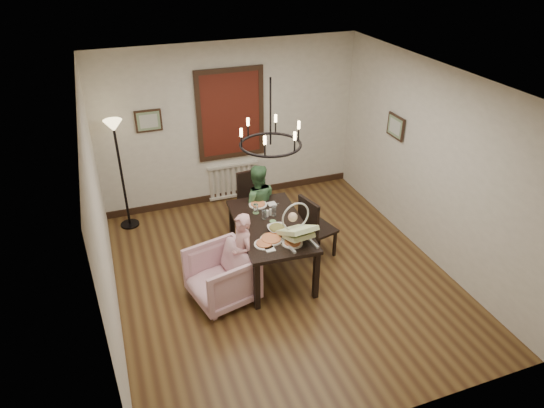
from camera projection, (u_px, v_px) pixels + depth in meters
room_shell at (274, 177)px, 6.52m from camera, size 4.51×5.00×2.81m
dining_table at (271, 229)px, 6.73m from camera, size 1.03×1.70×0.77m
chair_far at (254, 203)px, 7.77m from camera, size 0.47×0.47×0.98m
chair_right at (319, 226)px, 7.14m from camera, size 0.54×0.54×1.01m
armchair at (222, 276)px, 6.33m from camera, size 0.96×0.95×0.73m
elderly_woman at (242, 260)px, 6.43m from camera, size 0.29×0.39×0.98m
seated_man at (257, 210)px, 7.46m from camera, size 0.58×0.49×1.07m
baby_bouncer at (297, 229)px, 6.23m from camera, size 0.48×0.62×0.37m
salad_bowl at (277, 228)px, 6.51m from camera, size 0.30×0.30×0.07m
pizza_platter at (271, 239)px, 6.33m from camera, size 0.30×0.30×0.04m
drinking_glass at (264, 215)px, 6.77m from camera, size 0.07×0.07×0.13m
window_blinds at (231, 114)px, 8.13m from camera, size 1.00×0.03×1.40m
radiator at (233, 180)px, 8.76m from camera, size 0.92×0.12×0.62m
picture_back at (149, 121)px, 7.71m from camera, size 0.42×0.03×0.36m
picture_right at (396, 127)px, 7.49m from camera, size 0.03×0.42×0.36m
floor_lamp at (122, 177)px, 7.66m from camera, size 0.30×0.30×1.80m
chandelier at (271, 144)px, 6.10m from camera, size 0.80×0.80×0.04m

